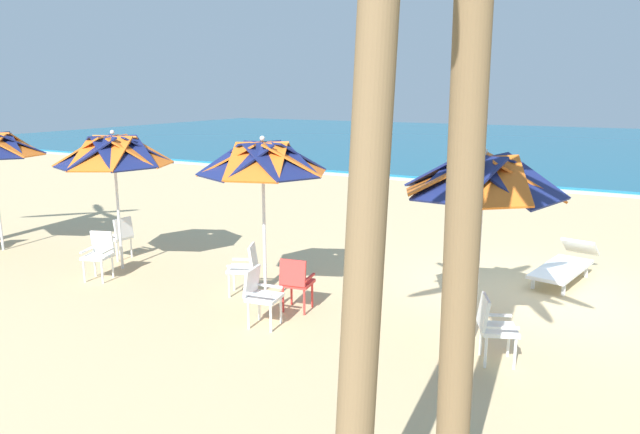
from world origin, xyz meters
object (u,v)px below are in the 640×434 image
(plastic_chair_0, at_px, (493,325))
(plastic_chair_2, at_px, (246,266))
(plastic_chair_5, at_px, (120,235))
(palm_tree_2, at_px, (472,101))
(beach_umbrella_1, at_px, (263,160))
(beach_umbrella_0, at_px, (483,178))
(plastic_chair_1, at_px, (296,281))
(palm_tree_1, at_px, (373,48))
(beach_umbrella_2, at_px, (114,152))
(plastic_chair_3, at_px, (260,293))
(plastic_chair_4, at_px, (99,252))
(sun_lounger_1, at_px, (565,265))

(plastic_chair_0, distance_m, plastic_chair_2, 4.22)
(plastic_chair_2, relative_size, plastic_chair_5, 1.00)
(palm_tree_2, bearing_deg, beach_umbrella_1, 141.62)
(beach_umbrella_0, distance_m, plastic_chair_1, 3.21)
(palm_tree_1, bearing_deg, beach_umbrella_2, 148.66)
(beach_umbrella_1, distance_m, beach_umbrella_2, 3.46)
(beach_umbrella_0, distance_m, plastic_chair_3, 3.50)
(plastic_chair_1, xyz_separation_m, palm_tree_1, (2.87, -3.90, 3.12))
(plastic_chair_2, bearing_deg, palm_tree_2, -36.57)
(plastic_chair_0, distance_m, beach_umbrella_2, 7.35)
(plastic_chair_4, distance_m, plastic_chair_5, 1.27)
(sun_lounger_1, bearing_deg, plastic_chair_0, -96.98)
(beach_umbrella_1, height_order, plastic_chair_5, beach_umbrella_1)
(plastic_chair_5, bearing_deg, beach_umbrella_0, -3.69)
(plastic_chair_4, bearing_deg, plastic_chair_0, -0.12)
(beach_umbrella_1, height_order, plastic_chair_1, beach_umbrella_1)
(beach_umbrella_0, relative_size, palm_tree_1, 0.45)
(palm_tree_2, bearing_deg, plastic_chair_1, 137.47)
(plastic_chair_1, bearing_deg, plastic_chair_2, 166.61)
(plastic_chair_3, xyz_separation_m, palm_tree_2, (3.44, -2.27, 2.79))
(beach_umbrella_0, bearing_deg, palm_tree_2, -79.89)
(beach_umbrella_1, height_order, plastic_chair_2, beach_umbrella_1)
(beach_umbrella_0, bearing_deg, plastic_chair_5, 176.31)
(plastic_chair_3, xyz_separation_m, plastic_chair_5, (-4.42, 1.51, 0.00))
(plastic_chair_1, distance_m, plastic_chair_5, 4.67)
(plastic_chair_0, xyz_separation_m, plastic_chair_5, (-7.64, 1.11, 0.00))
(plastic_chair_2, bearing_deg, sun_lounger_1, 35.66)
(beach_umbrella_0, relative_size, palm_tree_2, 0.51)
(plastic_chair_2, distance_m, palm_tree_1, 6.57)
(palm_tree_1, relative_size, palm_tree_2, 1.12)
(plastic_chair_4, height_order, sun_lounger_1, plastic_chair_4)
(beach_umbrella_0, bearing_deg, plastic_chair_2, -179.20)
(plastic_chair_3, distance_m, sun_lounger_1, 5.70)
(plastic_chair_1, height_order, palm_tree_1, palm_tree_1)
(plastic_chair_0, height_order, plastic_chair_3, same)
(plastic_chair_3, height_order, plastic_chair_5, same)
(plastic_chair_3, bearing_deg, beach_umbrella_1, 118.87)
(plastic_chair_0, xyz_separation_m, plastic_chair_1, (-3.04, 0.31, 0.00))
(sun_lounger_1, bearing_deg, beach_umbrella_1, -139.59)
(plastic_chair_4, bearing_deg, beach_umbrella_0, 5.37)
(plastic_chair_2, bearing_deg, plastic_chair_0, -7.95)
(beach_umbrella_2, height_order, palm_tree_2, palm_tree_2)
(plastic_chair_0, relative_size, beach_umbrella_2, 0.33)
(beach_umbrella_0, bearing_deg, palm_tree_1, -87.37)
(palm_tree_1, bearing_deg, plastic_chair_5, 147.84)
(beach_umbrella_0, xyz_separation_m, sun_lounger_1, (0.85, 3.29, -1.97))
(plastic_chair_0, relative_size, plastic_chair_4, 1.00)
(beach_umbrella_2, relative_size, palm_tree_1, 0.46)
(plastic_chair_5, height_order, sun_lounger_1, plastic_chair_5)
(plastic_chair_1, relative_size, plastic_chair_2, 1.00)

